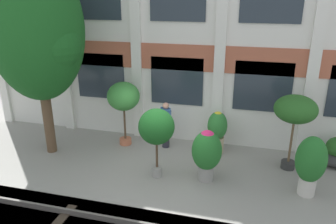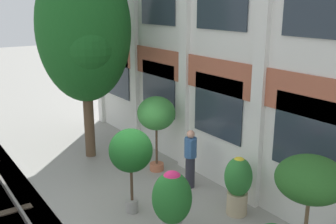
{
  "view_description": "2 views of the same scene",
  "coord_description": "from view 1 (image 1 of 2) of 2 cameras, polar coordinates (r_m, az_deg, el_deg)",
  "views": [
    {
      "loc": [
        2.55,
        -8.37,
        5.21
      ],
      "look_at": [
        0.02,
        1.29,
        1.56
      ],
      "focal_mm": 35.0,
      "sensor_mm": 36.0,
      "label": 1
    },
    {
      "loc": [
        7.71,
        -4.31,
        5.0
      ],
      "look_at": [
        -1.19,
        1.81,
        1.96
      ],
      "focal_mm": 42.0,
      "sensor_mm": 36.0,
      "label": 2
    }
  ],
  "objects": [
    {
      "name": "ground_plane",
      "position": [
        10.18,
        -2.0,
        -10.68
      ],
      "size": [
        80.0,
        80.0,
        0.0
      ],
      "primitive_type": "plane",
      "color": "gray"
    },
    {
      "name": "apartment_facade",
      "position": [
        11.6,
        1.91,
        13.28
      ],
      "size": [
        15.07,
        0.64,
        7.69
      ],
      "color": "silver",
      "rests_on": "ground"
    },
    {
      "name": "broadleaf_tree",
      "position": [
        11.1,
        -21.97,
        12.94
      ],
      "size": [
        3.08,
        2.93,
        6.48
      ],
      "color": "brown",
      "rests_on": "ground"
    },
    {
      "name": "potted_plant_low_pan",
      "position": [
        9.35,
        -2.02,
        -2.78
      ],
      "size": [
        1.04,
        1.04,
        2.14
      ],
      "color": "gray",
      "rests_on": "ground"
    },
    {
      "name": "potted_plant_wide_bowl",
      "position": [
        11.82,
        27.13,
        -6.52
      ],
      "size": [
        1.05,
        1.05,
        0.91
      ],
      "color": "#333333",
      "rests_on": "ground"
    },
    {
      "name": "potted_plant_tall_urn",
      "position": [
        10.38,
        21.31,
        0.14
      ],
      "size": [
        1.26,
        1.26,
        2.39
      ],
      "color": "#333333",
      "rests_on": "ground"
    },
    {
      "name": "potted_plant_glazed_jar",
      "position": [
        9.52,
        6.77,
        -6.82
      ],
      "size": [
        0.87,
        0.87,
        1.57
      ],
      "color": "gray",
      "rests_on": "ground"
    },
    {
      "name": "potted_plant_stone_basin",
      "position": [
        11.23,
        8.56,
        -2.99
      ],
      "size": [
        0.67,
        0.67,
        1.48
      ],
      "color": "tan",
      "rests_on": "ground"
    },
    {
      "name": "potted_plant_terracotta_small",
      "position": [
        11.48,
        -7.76,
        2.46
      ],
      "size": [
        1.14,
        1.14,
        2.32
      ],
      "color": "#B76647",
      "rests_on": "ground"
    },
    {
      "name": "potted_plant_ribbed_drum",
      "position": [
        9.55,
        23.59,
        -8.06
      ],
      "size": [
        0.8,
        0.8,
        1.72
      ],
      "color": "beige",
      "rests_on": "ground"
    },
    {
      "name": "resident_by_doorway",
      "position": [
        11.45,
        -0.39,
        -2.02
      ],
      "size": [
        0.45,
        0.35,
        1.67
      ],
      "rotation": [
        0.0,
        0.0,
        -2.19
      ],
      "color": "#282833",
      "rests_on": "ground"
    }
  ]
}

